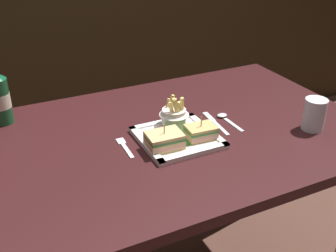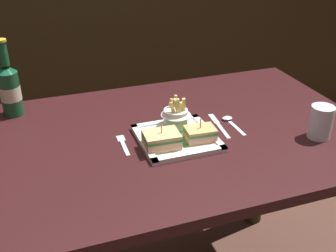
# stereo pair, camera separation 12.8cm
# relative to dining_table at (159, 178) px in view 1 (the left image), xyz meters

# --- Properties ---
(dining_table) EXTENTS (1.37, 0.82, 0.77)m
(dining_table) POSITION_rel_dining_table_xyz_m (0.00, 0.00, 0.00)
(dining_table) COLOR black
(dining_table) RESTS_ON ground_plane
(square_plate) EXTENTS (0.23, 0.23, 0.02)m
(square_plate) POSITION_rel_dining_table_xyz_m (0.04, -0.05, 0.17)
(square_plate) COLOR white
(square_plate) RESTS_ON dining_table
(sandwich_half_left) EXTENTS (0.11, 0.08, 0.07)m
(sandwich_half_left) POSITION_rel_dining_table_xyz_m (-0.02, -0.09, 0.20)
(sandwich_half_left) COLOR #D7B472
(sandwich_half_left) RESTS_ON square_plate
(sandwich_half_right) EXTENTS (0.09, 0.07, 0.07)m
(sandwich_half_right) POSITION_rel_dining_table_xyz_m (0.10, -0.09, 0.19)
(sandwich_half_right) COLOR tan
(sandwich_half_right) RESTS_ON square_plate
(fries_cup) EXTENTS (0.10, 0.10, 0.11)m
(fries_cup) POSITION_rel_dining_table_xyz_m (0.06, 0.01, 0.22)
(fries_cup) COLOR white
(fries_cup) RESTS_ON square_plate
(water_glass) EXTENTS (0.07, 0.07, 0.10)m
(water_glass) POSITION_rel_dining_table_xyz_m (0.46, -0.18, 0.21)
(water_glass) COLOR silver
(water_glass) RESTS_ON dining_table
(fork) EXTENTS (0.03, 0.12, 0.00)m
(fork) POSITION_rel_dining_table_xyz_m (-0.12, -0.02, 0.17)
(fork) COLOR silver
(fork) RESTS_ON dining_table
(knife) EXTENTS (0.03, 0.17, 0.00)m
(knife) POSITION_rel_dining_table_xyz_m (0.20, -0.00, 0.17)
(knife) COLOR silver
(knife) RESTS_ON dining_table
(spoon) EXTENTS (0.04, 0.13, 0.01)m
(spoon) POSITION_rel_dining_table_xyz_m (0.25, 0.00, 0.17)
(spoon) COLOR silver
(spoon) RESTS_ON dining_table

